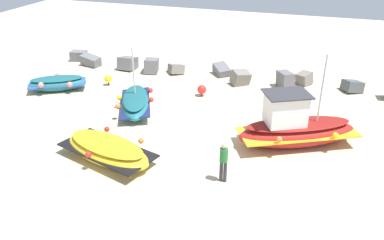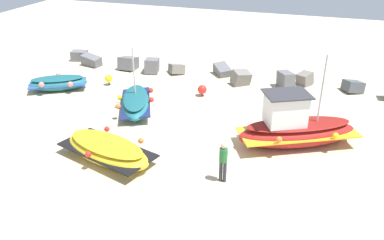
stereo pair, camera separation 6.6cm
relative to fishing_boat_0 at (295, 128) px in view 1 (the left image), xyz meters
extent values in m
plane|color=beige|center=(-4.90, -0.22, -0.84)|extent=(57.23, 57.23, 0.00)
ellipsoid|color=maroon|center=(0.11, 0.06, -0.28)|extent=(5.68, 4.17, 1.21)
cube|color=gold|center=(0.11, 0.06, -0.22)|extent=(5.50, 4.09, 0.19)
ellipsoid|color=maroon|center=(0.11, 0.06, 0.19)|extent=(4.98, 3.64, 0.26)
cube|color=white|center=(-0.50, -0.26, 0.97)|extent=(2.03, 1.86, 1.38)
cube|color=#333338|center=(-0.50, -0.26, 1.68)|extent=(2.35, 2.16, 0.06)
cylinder|color=#B7B7BC|center=(0.88, 0.46, 1.81)|extent=(0.08, 0.08, 3.07)
sphere|color=yellow|center=(1.70, -0.26, 0.05)|extent=(0.27, 0.27, 0.27)
sphere|color=orange|center=(-0.36, 0.96, 0.15)|extent=(0.27, 0.27, 0.27)
sphere|color=orange|center=(-0.54, -1.43, 0.08)|extent=(0.27, 0.27, 0.27)
ellipsoid|color=gold|center=(-7.38, -3.74, -0.43)|extent=(4.72, 3.01, 0.84)
cube|color=black|center=(-7.38, -3.74, -0.39)|extent=(4.57, 3.02, 0.09)
ellipsoid|color=gold|center=(-7.38, -3.74, -0.09)|extent=(4.15, 2.64, 0.15)
sphere|color=red|center=(-8.07, -2.49, -0.15)|extent=(0.25, 0.25, 0.25)
sphere|color=red|center=(-7.68, -4.70, -0.11)|extent=(0.25, 0.25, 0.25)
sphere|color=orange|center=(-6.11, -3.08, -0.08)|extent=(0.25, 0.25, 0.25)
ellipsoid|color=#1E6670|center=(-14.02, 2.20, -0.44)|extent=(3.59, 2.82, 0.81)
cube|color=#2D4C9E|center=(-14.02, 2.20, -0.40)|extent=(3.49, 2.79, 0.08)
ellipsoid|color=#1A565F|center=(-14.02, 2.20, -0.11)|extent=(3.15, 2.48, 0.14)
sphere|color=#EA7F75|center=(-12.95, 1.93, -0.24)|extent=(0.32, 0.32, 0.32)
sphere|color=#EA7F75|center=(-14.41, 2.87, -0.17)|extent=(0.32, 0.32, 0.32)
sphere|color=#EA7F75|center=(-14.32, 1.14, -0.14)|extent=(0.32, 0.32, 0.32)
ellipsoid|color=#1E6670|center=(-8.38, 1.10, -0.44)|extent=(3.07, 4.31, 0.89)
cube|color=navy|center=(-8.38, 1.10, -0.40)|extent=(3.01, 4.17, 0.16)
ellipsoid|color=#1A565F|center=(-8.38, 1.10, -0.10)|extent=(2.67, 3.78, 0.21)
cylinder|color=#B7B7BC|center=(-8.57, 1.51, 1.22)|extent=(0.08, 0.08, 2.53)
sphere|color=red|center=(-8.07, 2.41, -0.18)|extent=(0.28, 0.28, 0.28)
sphere|color=yellow|center=(-9.29, 1.06, -0.22)|extent=(0.28, 0.28, 0.28)
sphere|color=red|center=(-7.47, 1.13, -0.12)|extent=(0.28, 0.28, 0.28)
sphere|color=orange|center=(-8.70, -0.22, -0.10)|extent=(0.28, 0.28, 0.28)
cylinder|color=#2D2D38|center=(-2.43, -3.77, -0.38)|extent=(0.14, 0.14, 0.92)
cylinder|color=#2D2D38|center=(-2.27, -3.78, -0.38)|extent=(0.14, 0.14, 0.92)
cylinder|color=#236B33|center=(-2.35, -3.77, 0.36)|extent=(0.32, 0.32, 0.56)
sphere|color=tan|center=(-2.35, -3.77, 0.75)|extent=(0.22, 0.22, 0.22)
cube|color=slate|center=(-15.95, 7.54, -0.49)|extent=(1.25, 1.02, 0.72)
cube|color=slate|center=(-14.47, 6.73, -0.48)|extent=(1.56, 1.08, 0.97)
cube|color=slate|center=(-11.73, 6.93, -0.42)|extent=(1.14, 1.29, 1.03)
cube|color=slate|center=(-9.94, 6.86, -0.38)|extent=(1.11, 1.38, 1.03)
cube|color=slate|center=(-8.32, 7.21, -0.54)|extent=(1.31, 1.42, 0.89)
cube|color=slate|center=(-5.35, 7.84, -0.54)|extent=(1.47, 1.60, 0.90)
cube|color=slate|center=(-3.83, 6.49, -0.40)|extent=(1.44, 1.32, 1.11)
cube|color=slate|center=(-1.15, 6.64, -0.31)|extent=(1.27, 1.56, 1.20)
cube|color=slate|center=(-0.09, 7.73, -0.46)|extent=(1.17, 1.16, 0.94)
cube|color=#4C5156|center=(2.71, 7.50, -0.51)|extent=(1.36, 1.41, 0.91)
cylinder|color=#3F3F42|center=(-5.57, 4.03, -0.77)|extent=(0.08, 0.08, 0.14)
sphere|color=red|center=(-5.57, 4.03, -0.44)|extent=(0.53, 0.53, 0.53)
cylinder|color=#3F3F42|center=(-11.54, 3.87, -0.74)|extent=(0.08, 0.08, 0.19)
sphere|color=yellow|center=(-11.54, 3.87, -0.41)|extent=(0.47, 0.47, 0.47)
camera|label=1|loc=(0.48, -16.28, 8.25)|focal=37.14mm
camera|label=2|loc=(0.55, -16.26, 8.25)|focal=37.14mm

